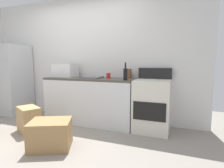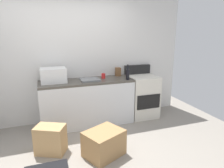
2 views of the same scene
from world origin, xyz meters
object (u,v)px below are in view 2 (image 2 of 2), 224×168
stove_oven (142,95)px  knife_block (118,72)px  coffee_mug (103,76)px  cardboard_box_medium (51,139)px  cardboard_box_large (104,143)px  microwave (53,75)px  wine_bottle (128,74)px

stove_oven → knife_block: size_ratio=6.11×
stove_oven → coffee_mug: (-0.86, 0.06, 0.48)m
coffee_mug → cardboard_box_medium: coffee_mug is taller
knife_block → cardboard_box_large: (-0.74, -1.36, -0.79)m
microwave → cardboard_box_large: 1.59m
knife_block → cardboard_box_large: knife_block is taller
stove_oven → wine_bottle: 0.72m
knife_block → cardboard_box_medium: size_ratio=0.41×
cardboard_box_large → cardboard_box_medium: 0.82m
knife_block → cardboard_box_medium: 1.96m
coffee_mug → cardboard_box_medium: size_ratio=0.23×
stove_oven → cardboard_box_medium: stove_oven is taller
knife_block → cardboard_box_medium: (-1.49, -1.02, -0.77)m
stove_oven → cardboard_box_medium: bearing=-157.0°
wine_bottle → cardboard_box_large: wine_bottle is taller
cardboard_box_medium → knife_block: bearing=34.5°
cardboard_box_medium → wine_bottle: bearing=22.5°
microwave → cardboard_box_medium: microwave is taller
wine_bottle → microwave: bearing=170.2°
wine_bottle → cardboard_box_large: (-0.79, -0.98, -0.81)m
cardboard_box_large → stove_oven: bearing=43.8°
cardboard_box_medium → microwave: bearing=80.2°
microwave → knife_block: 1.34m
wine_bottle → coffee_mug: bearing=147.9°
coffee_mug → cardboard_box_large: size_ratio=0.18×
wine_bottle → cardboard_box_medium: wine_bottle is taller
knife_block → cardboard_box_large: 1.74m
wine_bottle → knife_block: size_ratio=1.67×
stove_oven → wine_bottle: wine_bottle is taller
cardboard_box_large → cardboard_box_medium: (-0.75, 0.34, 0.02)m
cardboard_box_large → cardboard_box_medium: bearing=155.8°
knife_block → cardboard_box_medium: bearing=-145.5°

